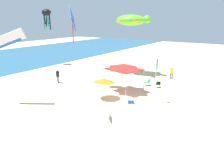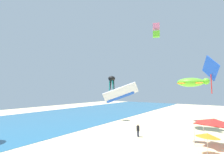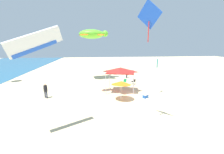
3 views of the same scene
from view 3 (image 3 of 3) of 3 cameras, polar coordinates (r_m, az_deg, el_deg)
ground at (r=18.45m, az=10.33°, el=-7.31°), size 120.00×120.00×0.10m
canopy_tent at (r=19.47m, az=3.17°, el=2.58°), size 3.62×4.00×3.16m
beach_umbrella at (r=16.58m, az=3.47°, el=-2.19°), size 2.19×2.17×2.24m
folding_chair_near_cooler at (r=23.59m, az=4.66°, el=-1.61°), size 0.81×0.80×0.82m
folding_chair_facing_ocean at (r=23.79m, az=8.00°, el=-1.57°), size 0.81×0.78×0.82m
cooler_box at (r=18.05m, az=12.31°, el=-6.98°), size 0.67×0.74×0.40m
banner_flag at (r=19.44m, az=16.41°, el=1.54°), size 0.36×0.06×4.40m
person_by_tent at (r=28.17m, az=5.48°, el=1.62°), size 0.39×0.39×1.66m
person_beachcomber at (r=18.91m, az=-23.46°, el=-4.25°), size 0.41×0.41×1.74m
kite_diamond_blue at (r=11.41m, az=13.63°, el=21.09°), size 1.57×1.21×2.77m
kite_turtle_lime at (r=26.84m, az=-7.35°, el=15.50°), size 4.56×5.14×1.59m
kite_parafoil_white at (r=10.47m, az=-26.67°, el=11.57°), size 2.12×2.93×2.05m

